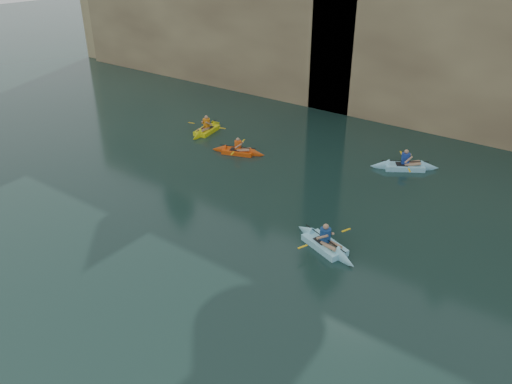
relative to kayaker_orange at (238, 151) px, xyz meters
The scene contains 8 objects.
ground 15.02m from the kayaker_orange, 54.29° to the right, with size 160.00×160.00×0.00m, color black.
cliff_slab_west 16.15m from the kayaker_orange, 137.20° to the left, with size 26.00×2.40×10.56m, color tan.
sea_cave_west 13.56m from the kayaker_orange, 133.43° to the left, with size 4.50×1.00×4.00m, color black.
sea_cave_center 10.95m from the kayaker_orange, 63.95° to the left, with size 3.50×1.00×3.20m, color black.
kayaker_orange is the anchor object (origin of this frame).
kayaker_ltblue_near 9.74m from the kayaker_orange, 31.71° to the right, with size 3.34×2.40×1.29m.
kayaker_yellow 3.80m from the kayaker_orange, 158.08° to the left, with size 2.51×3.26×1.30m.
kayaker_ltblue_mid 8.69m from the kayaker_orange, 23.73° to the left, with size 3.31×2.51×1.31m.
Camera 1 is at (6.91, -7.13, 10.64)m, focal length 35.00 mm.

